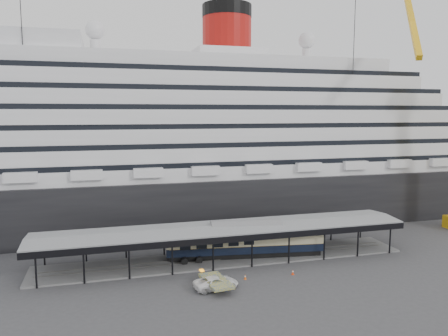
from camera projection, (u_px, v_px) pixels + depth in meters
The scene contains 8 objects.
ground at pixel (235, 271), 61.45m from camera, with size 200.00×200.00×0.00m, color #3B3B3D.
cruise_ship at pixel (190, 131), 89.74m from camera, with size 130.00×30.00×43.90m.
platform_canopy at pixel (225, 244), 65.93m from camera, with size 56.00×9.18×5.30m.
port_truck at pixel (216, 283), 55.16m from camera, with size 2.63×5.70×1.58m, color white.
pullman_carriage at pixel (246, 240), 66.75m from camera, with size 24.40×6.34×23.76m.
traffic_cone_left at pixel (224, 279), 57.46m from camera, with size 0.39×0.39×0.73m.
traffic_cone_mid at pixel (245, 277), 58.32m from camera, with size 0.43×0.43×0.66m.
traffic_cone_right at pixel (293, 272), 59.98m from camera, with size 0.43×0.43×0.74m.
Camera 1 is at (-17.36, -56.56, 22.10)m, focal length 35.00 mm.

